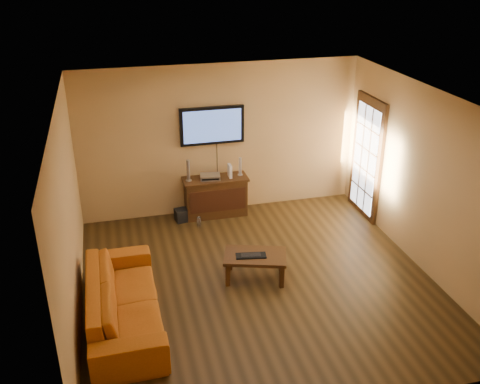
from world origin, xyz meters
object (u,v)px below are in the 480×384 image
object	(u,v)px
coffee_table	(255,258)
sofa	(123,293)
speaker_left	(188,171)
game_console	(230,171)
subwoofer	(182,215)
bottle	(199,222)
speaker_right	(240,167)
television	(212,126)
keyboard	(251,256)
media_console	(216,196)
av_receiver	(210,177)

from	to	relation	value
coffee_table	sofa	xyz separation A→B (m)	(-1.91, -0.55, 0.10)
speaker_left	game_console	world-z (taller)	speaker_left
coffee_table	subwoofer	xyz separation A→B (m)	(-0.77, 2.07, -0.23)
bottle	sofa	bearing A→B (deg)	-120.93
speaker_right	game_console	size ratio (longest dim) A/B	1.42
speaker_right	sofa	bearing A→B (deg)	-129.25
television	keyboard	distance (m)	2.67
keyboard	subwoofer	bearing A→B (deg)	108.43
game_console	media_console	bearing A→B (deg)	176.94
media_console	subwoofer	distance (m)	0.69
media_console	television	bearing A→B (deg)	90.00
sofa	game_console	world-z (taller)	game_console
av_receiver	speaker_left	bearing A→B (deg)	-172.70
av_receiver	bottle	size ratio (longest dim) A/B	1.70
coffee_table	keyboard	distance (m)	0.10
av_receiver	subwoofer	distance (m)	0.85
sofa	speaker_left	distance (m)	3.05
speaker_left	av_receiver	size ratio (longest dim) A/B	1.12
coffee_table	subwoofer	distance (m)	2.22
coffee_table	bottle	world-z (taller)	coffee_table
television	coffee_table	distance (m)	2.68
media_console	keyboard	world-z (taller)	media_console
bottle	television	bearing A→B (deg)	55.70
subwoofer	keyboard	size ratio (longest dim) A/B	0.49
speaker_left	coffee_table	bearing A→B (deg)	-74.47
sofa	bottle	size ratio (longest dim) A/B	11.08
media_console	keyboard	bearing A→B (deg)	-88.51
speaker_right	keyboard	size ratio (longest dim) A/B	0.73
game_console	subwoofer	bearing A→B (deg)	-175.64
av_receiver	bottle	distance (m)	0.82
sofa	keyboard	bearing A→B (deg)	-74.27
media_console	speaker_right	bearing A→B (deg)	4.43
game_console	speaker_left	bearing A→B (deg)	177.96
av_receiver	game_console	bearing A→B (deg)	7.07
television	speaker_left	size ratio (longest dim) A/B	2.91
television	game_console	bearing A→B (deg)	-36.15
sofa	av_receiver	bearing A→B (deg)	-32.18
television	keyboard	world-z (taller)	television
media_console	subwoofer	bearing A→B (deg)	-171.93
media_console	game_console	distance (m)	0.54
game_console	keyboard	bearing A→B (deg)	-96.12
media_console	television	world-z (taller)	television
media_console	game_console	world-z (taller)	game_console
subwoofer	keyboard	bearing A→B (deg)	-80.76
coffee_table	subwoofer	bearing A→B (deg)	110.37
television	subwoofer	bearing A→B (deg)	-156.96
coffee_table	game_console	world-z (taller)	game_console
media_console	sofa	bearing A→B (deg)	-123.29
sofa	speaker_right	world-z (taller)	speaker_right
television	speaker_left	world-z (taller)	television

